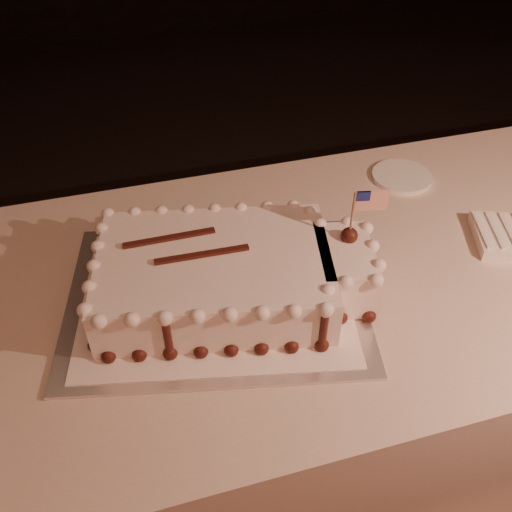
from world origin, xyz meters
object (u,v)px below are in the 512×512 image
object	(u,v)px
cake_board	(216,297)
sheet_cake	(231,275)
banquet_table	(288,384)
side_plate	(402,177)

from	to	relation	value
cake_board	sheet_cake	world-z (taller)	sheet_cake
cake_board	sheet_cake	bearing A→B (deg)	0.25
banquet_table	sheet_cake	world-z (taller)	sheet_cake
banquet_table	side_plate	world-z (taller)	side_plate
sheet_cake	side_plate	world-z (taller)	sheet_cake
cake_board	sheet_cake	size ratio (longest dim) A/B	1.01
banquet_table	sheet_cake	size ratio (longest dim) A/B	4.29
banquet_table	sheet_cake	bearing A→B (deg)	-168.57
sheet_cake	side_plate	xyz separation A→B (m)	(0.50, 0.28, -0.06)
banquet_table	cake_board	bearing A→B (deg)	-172.55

